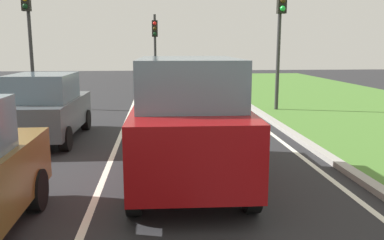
# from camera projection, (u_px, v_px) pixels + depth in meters

# --- Properties ---
(ground_plane) EXTENTS (60.00, 60.00, 0.00)m
(ground_plane) POSITION_uv_depth(u_px,v_px,m) (146.00, 133.00, 11.69)
(ground_plane) COLOR #262628
(lane_line_center) EXTENTS (0.12, 32.00, 0.01)m
(lane_line_center) POSITION_uv_depth(u_px,v_px,m) (122.00, 133.00, 11.63)
(lane_line_center) COLOR silver
(lane_line_center) RESTS_ON ground
(lane_line_right_edge) EXTENTS (0.12, 32.00, 0.01)m
(lane_line_right_edge) POSITION_uv_depth(u_px,v_px,m) (267.00, 130.00, 11.99)
(lane_line_right_edge) COLOR silver
(lane_line_right_edge) RESTS_ON ground
(curb_right) EXTENTS (0.24, 48.00, 0.12)m
(curb_right) POSITION_uv_depth(u_px,v_px,m) (284.00, 128.00, 12.02)
(curb_right) COLOR #9E9B93
(curb_right) RESTS_ON ground
(car_suv_ahead) EXTENTS (2.06, 4.54, 2.28)m
(car_suv_ahead) POSITION_uv_depth(u_px,v_px,m) (188.00, 119.00, 7.33)
(car_suv_ahead) COLOR maroon
(car_suv_ahead) RESTS_ON ground
(car_hatchback_far) EXTENTS (1.79, 3.73, 1.78)m
(car_hatchback_far) POSITION_uv_depth(u_px,v_px,m) (46.00, 108.00, 10.63)
(car_hatchback_far) COLOR #474C51
(car_hatchback_far) RESTS_ON ground
(traffic_light_near_right) EXTENTS (0.32, 0.50, 4.76)m
(traffic_light_near_right) POSITION_uv_depth(u_px,v_px,m) (280.00, 25.00, 14.94)
(traffic_light_near_right) COLOR #2D2D2D
(traffic_light_near_right) RESTS_ON ground
(traffic_light_overhead_left) EXTENTS (0.32, 0.50, 5.08)m
(traffic_light_overhead_left) POSITION_uv_depth(u_px,v_px,m) (28.00, 23.00, 15.63)
(traffic_light_overhead_left) COLOR #2D2D2D
(traffic_light_overhead_left) RESTS_ON ground
(traffic_light_far_median) EXTENTS (0.32, 0.50, 4.22)m
(traffic_light_far_median) POSITION_uv_depth(u_px,v_px,m) (155.00, 40.00, 22.52)
(traffic_light_far_median) COLOR #2D2D2D
(traffic_light_far_median) RESTS_ON ground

